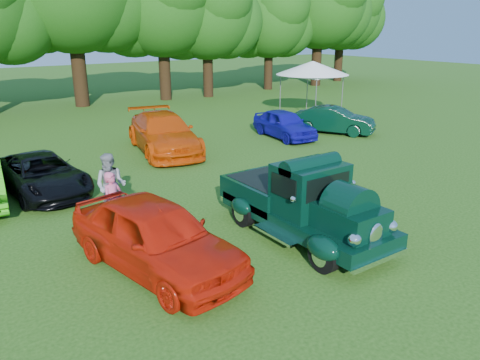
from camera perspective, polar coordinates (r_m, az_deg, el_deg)
ground at (r=11.32m, az=4.14°, el=-8.68°), size 120.00×120.00×0.00m
hero_pickup at (r=11.88m, az=7.63°, el=-2.96°), size 2.34×5.03×1.97m
red_convertible at (r=10.37m, az=-10.27°, el=-6.71°), size 2.76×4.95×1.59m
back_car_black at (r=16.20m, az=-23.04°, el=0.64°), size 2.45×4.63×1.24m
back_car_orange at (r=20.14m, az=-9.30°, el=5.66°), size 3.33×5.90×1.61m
back_car_blue at (r=22.63m, az=5.42°, el=6.83°), size 2.01×4.05×1.33m
back_car_green at (r=23.98m, az=11.36°, el=7.18°), size 3.24×4.12×1.31m
spectator_pink at (r=12.47m, az=-15.19°, el=-2.63°), size 0.70×0.60×1.62m
spectator_grey at (r=13.46m, az=-15.45°, el=-0.65°), size 1.12×1.10×1.82m
canopy_tent at (r=28.42m, az=8.83°, el=13.32°), size 4.91×4.91×3.19m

